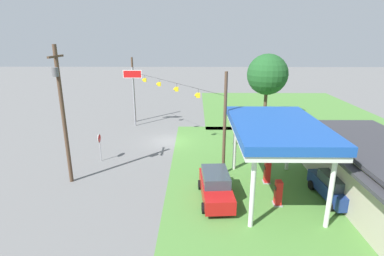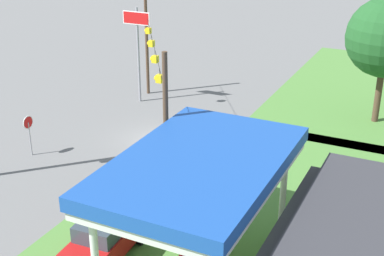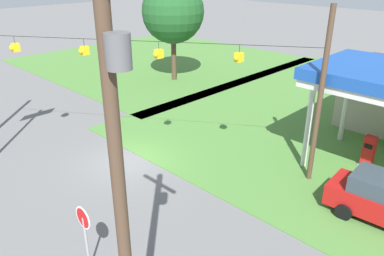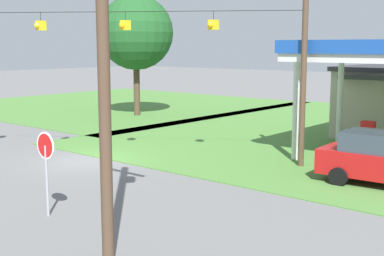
% 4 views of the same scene
% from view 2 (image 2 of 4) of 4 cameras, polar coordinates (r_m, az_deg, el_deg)
% --- Properties ---
extents(ground_plane, '(160.00, 160.00, 0.00)m').
position_cam_2_polar(ground_plane, '(34.02, -3.89, -1.27)').
color(ground_plane, slate).
extents(gas_station_canopy, '(9.20, 5.74, 5.18)m').
position_cam_2_polar(gas_station_canopy, '(20.03, 0.90, -4.51)').
color(gas_station_canopy, silver).
rests_on(gas_station_canopy, ground).
extents(fuel_pump_near, '(0.71, 0.56, 1.71)m').
position_cam_2_polar(fuel_pump_near, '(23.23, 2.49, -11.39)').
color(fuel_pump_near, gray).
rests_on(fuel_pump_near, ground).
extents(car_at_pumps_front, '(5.03, 2.34, 1.92)m').
position_cam_2_polar(car_at_pumps_front, '(23.06, -9.31, -11.47)').
color(car_at_pumps_front, '#AD1414').
rests_on(car_at_pumps_front, ground).
extents(stop_sign_roadside, '(0.80, 0.08, 2.50)m').
position_cam_2_polar(stop_sign_roadside, '(32.64, -17.03, 0.11)').
color(stop_sign_roadside, '#99999E').
rests_on(stop_sign_roadside, ground).
extents(stop_sign_overhead, '(0.22, 2.19, 7.09)m').
position_cam_2_polar(stop_sign_overhead, '(39.38, -5.86, 9.66)').
color(stop_sign_overhead, gray).
rests_on(stop_sign_overhead, ground).
extents(signal_span_gantry, '(15.52, 10.24, 8.13)m').
position_cam_2_polar(signal_span_gantry, '(32.47, -4.12, 5.91)').
color(signal_span_gantry, '#4C3828').
rests_on(signal_span_gantry, ground).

